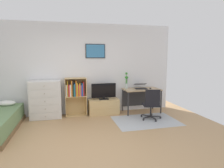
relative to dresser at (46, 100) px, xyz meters
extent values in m
plane|color=tan|center=(0.81, -2.15, -0.53)|extent=(7.20, 7.20, 0.00)
cube|color=white|center=(0.81, 0.28, 0.82)|extent=(6.12, 0.06, 2.70)
cube|color=black|center=(1.47, 0.23, 1.36)|extent=(0.59, 0.02, 0.42)
cube|color=teal|center=(1.47, 0.22, 1.36)|extent=(0.55, 0.01, 0.38)
cube|color=#B2B7BC|center=(2.64, -0.91, -0.53)|extent=(1.70, 1.20, 0.01)
ellipsoid|color=white|center=(-0.98, -0.06, -0.03)|extent=(0.45, 0.29, 0.14)
cube|color=silver|center=(0.00, 0.01, 0.00)|extent=(0.85, 0.42, 1.07)
cube|color=silver|center=(0.00, -0.21, -0.42)|extent=(0.81, 0.01, 0.19)
sphere|color=#A59E8C|center=(0.00, -0.23, -0.42)|extent=(0.03, 0.03, 0.03)
cube|color=silver|center=(0.00, -0.21, -0.21)|extent=(0.81, 0.01, 0.19)
sphere|color=#A59E8C|center=(0.00, -0.23, -0.21)|extent=(0.03, 0.03, 0.03)
cube|color=silver|center=(0.00, -0.21, 0.00)|extent=(0.81, 0.01, 0.19)
sphere|color=#A59E8C|center=(0.00, -0.23, 0.00)|extent=(0.03, 0.03, 0.03)
cube|color=silver|center=(0.00, -0.21, 0.21)|extent=(0.81, 0.01, 0.19)
sphere|color=#A59E8C|center=(0.00, -0.23, 0.21)|extent=(0.03, 0.03, 0.03)
cube|color=silver|center=(0.00, -0.21, 0.42)|extent=(0.81, 0.01, 0.19)
sphere|color=#A59E8C|center=(0.00, -0.23, 0.42)|extent=(0.03, 0.03, 0.03)
cube|color=tan|center=(0.55, 0.07, 0.02)|extent=(0.02, 0.30, 1.12)
cube|color=tan|center=(1.14, 0.07, 0.02)|extent=(0.02, 0.30, 1.12)
cube|color=tan|center=(0.84, 0.07, -0.53)|extent=(0.61, 0.30, 0.02)
cube|color=tan|center=(0.84, 0.07, 0.05)|extent=(0.58, 0.30, 0.02)
cube|color=tan|center=(0.84, 0.07, 0.57)|extent=(0.58, 0.30, 0.02)
cube|color=tan|center=(0.84, 0.21, 0.02)|extent=(0.61, 0.01, 1.12)
cube|color=white|center=(0.58, 0.04, 0.23)|extent=(0.03, 0.23, 0.34)
cube|color=gold|center=(0.61, 0.03, 0.28)|extent=(0.02, 0.22, 0.45)
cube|color=red|center=(0.65, 0.04, 0.22)|extent=(0.04, 0.23, 0.33)
cube|color=white|center=(0.69, 0.03, 0.22)|extent=(0.04, 0.21, 0.34)
cube|color=orange|center=(0.73, 0.03, 0.28)|extent=(0.03, 0.21, 0.46)
cube|color=black|center=(0.76, 0.02, 0.27)|extent=(0.03, 0.19, 0.44)
cube|color=#2D8C4C|center=(0.79, 0.04, 0.23)|extent=(0.02, 0.24, 0.35)
cube|color=#1E519E|center=(0.82, 0.03, 0.24)|extent=(0.03, 0.21, 0.38)
cube|color=orange|center=(0.85, 0.03, 0.28)|extent=(0.03, 0.22, 0.45)
cube|color=gold|center=(0.89, 0.02, 0.25)|extent=(0.02, 0.18, 0.38)
cube|color=red|center=(0.92, 0.04, 0.22)|extent=(0.03, 0.23, 0.34)
cube|color=gold|center=(0.96, 0.04, 0.24)|extent=(0.03, 0.23, 0.37)
cube|color=#8C388C|center=(0.99, 0.03, 0.21)|extent=(0.03, 0.20, 0.32)
cube|color=#1E519E|center=(1.03, 0.02, 0.24)|extent=(0.03, 0.19, 0.38)
cube|color=red|center=(1.06, 0.04, 0.26)|extent=(0.03, 0.23, 0.41)
cube|color=tan|center=(1.66, 0.02, -0.31)|extent=(0.91, 0.40, 0.45)
cube|color=tan|center=(1.66, -0.19, -0.31)|extent=(0.91, 0.01, 0.02)
cube|color=black|center=(1.66, 0.00, -0.07)|extent=(0.28, 0.16, 0.02)
cube|color=black|center=(1.66, 0.00, -0.04)|extent=(0.06, 0.04, 0.05)
cube|color=black|center=(1.66, 0.00, 0.19)|extent=(0.74, 0.02, 0.43)
cube|color=black|center=(1.66, -0.02, 0.19)|extent=(0.71, 0.01, 0.40)
cube|color=tan|center=(2.84, -0.10, 0.19)|extent=(1.11, 0.62, 0.03)
cube|color=#2D2D30|center=(2.31, -0.38, -0.18)|extent=(0.03, 0.03, 0.71)
cube|color=#2D2D30|center=(3.36, -0.38, -0.18)|extent=(0.03, 0.03, 0.71)
cube|color=#2D2D30|center=(2.31, 0.19, -0.18)|extent=(0.03, 0.03, 0.71)
cube|color=#2D2D30|center=(3.36, 0.19, -0.18)|extent=(0.03, 0.03, 0.71)
cube|color=#2D2D30|center=(2.84, 0.21, -0.14)|extent=(1.05, 0.02, 0.50)
cylinder|color=#232326|center=(3.12, -0.82, -0.51)|extent=(0.05, 0.05, 0.05)
cube|color=#232326|center=(2.98, -0.79, -0.47)|extent=(0.28, 0.09, 0.02)
cylinder|color=#232326|center=(2.99, -0.52, -0.51)|extent=(0.05, 0.05, 0.05)
cube|color=#232326|center=(2.92, -0.64, -0.47)|extent=(0.17, 0.26, 0.02)
cylinder|color=#232326|center=(2.67, -0.55, -0.51)|extent=(0.05, 0.05, 0.05)
cube|color=#232326|center=(2.76, -0.66, -0.47)|extent=(0.21, 0.23, 0.02)
cylinder|color=#232326|center=(2.59, -0.87, -0.51)|extent=(0.05, 0.05, 0.05)
cube|color=#232326|center=(2.72, -0.82, -0.47)|extent=(0.27, 0.14, 0.02)
cylinder|color=#232326|center=(2.87, -1.04, -0.51)|extent=(0.05, 0.05, 0.05)
cube|color=#232326|center=(2.86, -0.90, -0.47)|extent=(0.05, 0.28, 0.02)
cylinder|color=#232326|center=(2.85, -0.76, -0.30)|extent=(0.04, 0.04, 0.30)
cube|color=black|center=(2.85, -0.76, -0.14)|extent=(0.53, 0.53, 0.03)
cube|color=black|center=(2.80, -0.96, 0.10)|extent=(0.39, 0.12, 0.45)
cube|color=#333338|center=(2.82, -0.10, 0.21)|extent=(0.40, 0.30, 0.01)
cube|color=black|center=(2.82, -0.10, 0.22)|extent=(0.37, 0.27, 0.00)
cube|color=#333338|center=(2.85, 0.06, 0.33)|extent=(0.40, 0.28, 0.07)
cube|color=navy|center=(2.85, 0.05, 0.33)|extent=(0.37, 0.26, 0.06)
ellipsoid|color=#262628|center=(3.10, -0.16, 0.22)|extent=(0.06, 0.10, 0.03)
cylinder|color=silver|center=(2.41, 0.11, 0.29)|extent=(0.09, 0.09, 0.16)
cylinder|color=#3D8438|center=(2.43, 0.10, 0.40)|extent=(0.01, 0.01, 0.30)
sphere|color=#308B2C|center=(2.43, 0.10, 0.55)|extent=(0.07, 0.07, 0.07)
cylinder|color=#3D8438|center=(2.41, 0.12, 0.46)|extent=(0.01, 0.01, 0.42)
sphere|color=#308B2C|center=(2.41, 0.12, 0.67)|extent=(0.07, 0.07, 0.07)
cylinder|color=#3D8438|center=(2.39, 0.11, 0.40)|extent=(0.01, 0.01, 0.30)
sphere|color=#308B2C|center=(2.39, 0.11, 0.55)|extent=(0.07, 0.07, 0.07)
cylinder|color=#3D8438|center=(2.42, 0.09, 0.40)|extent=(0.01, 0.01, 0.30)
sphere|color=#308B2C|center=(2.42, 0.09, 0.55)|extent=(0.07, 0.07, 0.07)
camera|label=1|loc=(0.51, -5.65, 1.21)|focal=31.41mm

